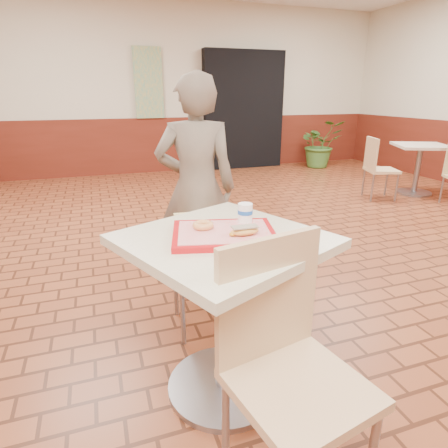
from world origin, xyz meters
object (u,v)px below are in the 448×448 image
object	(u,v)px
long_john_donut	(244,231)
ring_donut	(203,225)
customer	(196,189)
paper_cup	(245,212)
potted_plant	(320,144)
chair_main_front	(286,356)
chair_main_back	(206,265)
second_table	(419,161)
serving_tray	(224,234)
main_table	(224,291)
chair_second_left	(377,165)

from	to	relation	value
long_john_donut	ring_donut	bearing A→B (deg)	136.28
customer	long_john_donut	xyz separation A→B (m)	(-0.09, -1.15, 0.09)
paper_cup	potted_plant	xyz separation A→B (m)	(3.67, 5.06, -0.44)
chair_main_front	chair_main_back	distance (m)	0.98
second_table	chair_main_back	bearing A→B (deg)	-149.55
second_table	potted_plant	world-z (taller)	potted_plant
chair_main_back	long_john_donut	distance (m)	0.71
serving_tray	second_table	distance (m)	4.90
main_table	second_table	xyz separation A→B (m)	(3.99, 2.81, -0.07)
second_table	potted_plant	bearing A→B (deg)	94.65
customer	chair_main_front	bearing A→B (deg)	101.60
serving_tray	chair_second_left	world-z (taller)	serving_tray
potted_plant	chair_main_front	bearing A→B (deg)	-123.55
customer	potted_plant	size ratio (longest dim) A/B	1.69
paper_cup	potted_plant	world-z (taller)	paper_cup
chair_main_front	potted_plant	bearing A→B (deg)	45.07
ring_donut	long_john_donut	distance (m)	0.20
customer	potted_plant	bearing A→B (deg)	-117.24
paper_cup	long_john_donut	bearing A→B (deg)	-113.21
paper_cup	chair_main_back	bearing A→B (deg)	100.61
main_table	chair_main_front	distance (m)	0.48
customer	serving_tray	distance (m)	1.09
chair_second_left	second_table	bearing A→B (deg)	-70.24
paper_cup	second_table	size ratio (longest dim) A/B	0.12
long_john_donut	potted_plant	world-z (taller)	potted_plant
main_table	potted_plant	world-z (taller)	potted_plant
chair_main_back	chair_main_front	bearing A→B (deg)	95.73
second_table	chair_second_left	xyz separation A→B (m)	(-0.76, -0.02, -0.01)
chair_second_left	customer	bearing A→B (deg)	137.35
serving_tray	paper_cup	world-z (taller)	paper_cup
long_john_donut	paper_cup	world-z (taller)	paper_cup
ring_donut	paper_cup	bearing A→B (deg)	6.90
serving_tray	ring_donut	xyz separation A→B (m)	(-0.08, 0.06, 0.03)
long_john_donut	second_table	distance (m)	4.89
chair_main_front	chair_main_back	bearing A→B (deg)	79.74
main_table	chair_main_back	size ratio (longest dim) A/B	1.01
serving_tray	potted_plant	bearing A→B (deg)	53.54
chair_second_left	potted_plant	size ratio (longest dim) A/B	0.92
chair_main_front	customer	xyz separation A→B (m)	(0.08, 1.55, 0.25)
chair_main_back	long_john_donut	xyz separation A→B (m)	(0.01, -0.57, 0.42)
paper_cup	ring_donut	bearing A→B (deg)	-173.10
chair_main_front	second_table	distance (m)	5.11
serving_tray	potted_plant	distance (m)	6.41
chair_main_back	customer	xyz separation A→B (m)	(0.10, 0.57, 0.32)
paper_cup	second_table	xyz separation A→B (m)	(3.86, 2.72, -0.42)
chair_second_left	main_table	bearing A→B (deg)	148.99
customer	ring_donut	xyz separation A→B (m)	(-0.24, -1.01, 0.09)
long_john_donut	main_table	bearing A→B (deg)	131.52
ring_donut	main_table	bearing A→B (deg)	-39.01
main_table	chair_main_back	xyz separation A→B (m)	(0.06, 0.50, -0.10)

